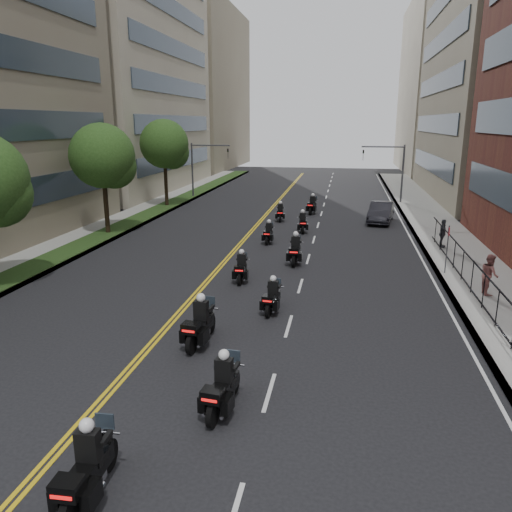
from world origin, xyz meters
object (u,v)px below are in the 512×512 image
Objects in this scene: motorcycle_2 at (200,325)px; motorcycle_6 at (269,234)px; motorcycle_4 at (241,269)px; pedestrian_b at (489,274)px; motorcycle_1 at (223,388)px; parked_sedan at (381,212)px; motorcycle_3 at (272,298)px; motorcycle_7 at (302,223)px; motorcycle_0 at (87,470)px; motorcycle_5 at (295,251)px; motorcycle_8 at (280,213)px; motorcycle_9 at (312,206)px; pedestrian_c at (443,233)px.

motorcycle_6 is (0.05, 15.75, -0.13)m from motorcycle_2.
motorcycle_4 is 11.49m from pedestrian_b.
motorcycle_1 is at bearing -85.36° from motorcycle_4.
motorcycle_4 is 0.45× the size of parked_sedan.
motorcycle_7 is (-0.13, 15.87, 0.03)m from motorcycle_3.
motorcycle_6 is (-2.02, 12.18, -0.01)m from motorcycle_3.
motorcycle_0 is 1.18× the size of motorcycle_3.
motorcycle_2 is 0.53× the size of parked_sedan.
motorcycle_1 is 23.45m from motorcycle_7.
motorcycle_0 is 19.01m from motorcycle_5.
motorcycle_9 reaches higher than motorcycle_8.
motorcycle_5 is 1.15× the size of motorcycle_8.
pedestrian_b is 1.05× the size of pedestrian_c.
motorcycle_9 reaches higher than motorcycle_4.
motorcycle_0 is at bearing -86.28° from motorcycle_9.
motorcycle_2 is at bearing -87.03° from motorcycle_9.
motorcycle_3 is 1.20× the size of pedestrian_c.
motorcycle_8 is at bearing -165.08° from parked_sedan.
motorcycle_0 reaches higher than motorcycle_5.
parked_sedan is at bearing 47.91° from motorcycle_6.
motorcycle_5 is at bearing 63.22° from pedestrian_b.
motorcycle_2 is 7.47m from motorcycle_4.
motorcycle_5 reaches higher than parked_sedan.
motorcycle_0 is at bearing -95.65° from motorcycle_3.
pedestrian_b reaches higher than motorcycle_7.
motorcycle_1 is 1.30× the size of pedestrian_b.
motorcycle_3 is 12.34m from motorcycle_6.
pedestrian_c is (8.85, 12.33, 0.41)m from motorcycle_3.
motorcycle_3 is 21.39m from parked_sedan.
motorcycle_4 is at bearing -95.74° from motorcycle_8.
parked_sedan is (7.78, 16.74, 0.16)m from motorcycle_4.
parked_sedan is at bearing 60.49° from motorcycle_4.
pedestrian_b is (3.70, -17.07, 0.28)m from parked_sedan.
motorcycle_4 is at bearing 124.11° from motorcycle_3.
motorcycle_6 is at bearing 110.82° from pedestrian_c.
parked_sedan is 8.90m from pedestrian_c.
motorcycle_9 is at bearing 79.71° from motorcycle_6.
pedestrian_c is at bearing 0.93° from motorcycle_6.
pedestrian_c reaches higher than motorcycle_4.
motorcycle_4 is 18.46m from parked_sedan.
motorcycle_0 is 4.23m from motorcycle_1.
motorcycle_1 is 31.07m from motorcycle_9.
parked_sedan is 17.47m from pedestrian_b.
pedestrian_c is at bearing 60.98° from motorcycle_2.
motorcycle_3 is at bearing -96.29° from parked_sedan.
motorcycle_2 is 13.47m from pedestrian_b.
motorcycle_5 is 0.51× the size of parked_sedan.
motorcycle_1 is 1.37× the size of pedestrian_c.
motorcycle_7 is at bearing -131.46° from parked_sedan.
parked_sedan is at bearing 77.77° from motorcycle_2.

